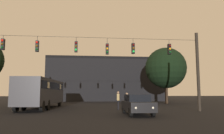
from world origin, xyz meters
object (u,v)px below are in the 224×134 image
Objects in this scene: pedestrian_crossing_center at (127,100)px; pedestrian_crossing_right at (127,100)px; city_bus at (42,91)px; pedestrian_crossing_left at (118,99)px; tree_left_silhouette at (166,68)px; car_near_right at (137,104)px.

pedestrian_crossing_center is 1.80m from pedestrian_crossing_right.
city_bus reaches higher than pedestrian_crossing_right.
tree_left_silhouette is at bearing 51.55° from pedestrian_crossing_left.
pedestrian_crossing_right is at bearing 81.34° from pedestrian_crossing_center.
pedestrian_crossing_center is at bearing -16.81° from city_bus.
tree_left_silhouette is (8.26, 11.98, 4.59)m from pedestrian_crossing_center.
pedestrian_crossing_left is at bearing -131.64° from pedestrian_crossing_right.
tree_left_silhouette is at bearing 29.12° from city_bus.
pedestrian_crossing_center is (8.59, -2.60, -0.96)m from city_bus.
car_near_right is at bearing -82.62° from pedestrian_crossing_left.
city_bus is 8.95m from pedestrian_crossing_right.
pedestrian_crossing_right is at bearing 86.93° from car_near_right.
pedestrian_crossing_right is (0.36, 6.69, 0.14)m from car_near_right.
pedestrian_crossing_center is 0.97× the size of pedestrian_crossing_right.
car_near_right is 5.54m from pedestrian_crossing_left.
city_bus is 1.28× the size of tree_left_silhouette.
tree_left_silhouette is at bearing 63.71° from car_near_right.
car_near_right is at bearing -93.07° from pedestrian_crossing_right.
pedestrian_crossing_left is (7.79, -2.02, -0.85)m from city_bus.
city_bus is at bearing -150.88° from tree_left_silhouette.
city_bus is at bearing 163.19° from pedestrian_crossing_center.
pedestrian_crossing_center is (0.09, 4.91, 0.11)m from car_near_right.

